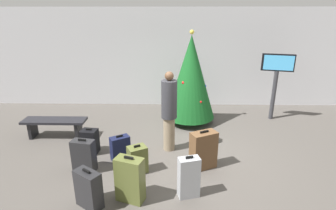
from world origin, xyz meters
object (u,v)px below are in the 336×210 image
Objects in this scene: suitcase_2 at (89,189)px; suitcase_6 at (203,150)px; suitcase_0 at (138,159)px; suitcase_4 at (84,156)px; flight_info_kiosk at (276,75)px; waiting_bench at (55,124)px; suitcase_7 at (120,148)px; suitcase_5 at (90,141)px; holiday_tree at (191,77)px; suitcase_3 at (189,177)px; traveller_0 at (169,110)px; suitcase_1 at (130,180)px.

suitcase_6 reaches higher than suitcase_2.
suitcase_0 is 1.07m from suitcase_4.
suitcase_0 is at bearing -141.64° from flight_info_kiosk.
waiting_bench is at bearing 122.83° from suitcase_2.
suitcase_4 is 1.23× the size of suitcase_7.
suitcase_7 is (0.73, -0.27, -0.01)m from suitcase_5.
holiday_tree is 3.80× the size of suitcase_2.
holiday_tree is 3.42m from suitcase_3.
suitcase_3 is 1.12× the size of suitcase_4.
traveller_0 is 1.91m from suitcase_5.
flight_info_kiosk reaches higher than suitcase_6.
suitcase_0 is 0.84m from suitcase_1.
flight_info_kiosk is at bearing 30.59° from suitcase_7.
suitcase_7 is at bearing 170.67° from suitcase_6.
suitcase_0 reaches higher than waiting_bench.
suitcase_3 reaches higher than suitcase_2.
suitcase_1 reaches higher than waiting_bench.
suitcase_6 is at bearing 8.06° from suitcase_0.
suitcase_6 is 1.77m from suitcase_7.
suitcase_1 is 1.95m from suitcase_5.
suitcase_0 is 1.33m from suitcase_6.
suitcase_5 is (-0.10, 0.71, -0.05)m from suitcase_4.
suitcase_1 is 1.19× the size of suitcase_4.
suitcase_6 is (-2.32, -2.69, -0.95)m from flight_info_kiosk.
suitcase_1 is at bearing -173.20° from suitcase_3.
suitcase_0 is 1.21m from suitcase_3.
traveller_0 reaches higher than suitcase_1.
suitcase_0 is at bearing -114.65° from holiday_tree.
suitcase_3 is at bearing -34.51° from waiting_bench.
traveller_0 reaches higher than suitcase_7.
waiting_bench is 2.25× the size of suitcase_4.
suitcase_0 is 1.04× the size of suitcase_7.
suitcase_3 is 2.17m from suitcase_4.
suitcase_0 is 0.76× the size of suitcase_3.
suitcase_4 is (-2.03, 0.75, -0.04)m from suitcase_3.
suitcase_3 reaches higher than suitcase_0.
suitcase_1 is at bearing -90.90° from suitcase_0.
flight_info_kiosk is 3.61m from traveller_0.
flight_info_kiosk is 5.28m from suitcase_1.
suitcase_0 is 0.64m from suitcase_7.
suitcase_4 is (-2.24, -2.52, -1.00)m from holiday_tree.
suitcase_3 is at bearing -20.28° from suitcase_4.
suitcase_4 is 0.85× the size of suitcase_6.
suitcase_0 is 0.72× the size of suitcase_6.
suitcase_5 is 0.73× the size of suitcase_6.
holiday_tree is 3.17× the size of suitcase_6.
flight_info_kiosk is at bearing 49.18° from suitcase_6.
suitcase_7 is (-4.06, -2.40, -1.08)m from flight_info_kiosk.
suitcase_1 reaches higher than suitcase_3.
suitcase_7 is (-1.61, -2.09, -1.07)m from holiday_tree.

